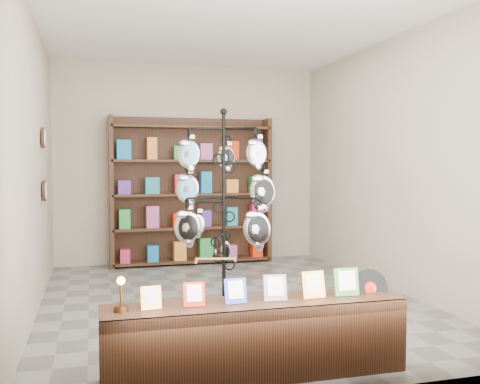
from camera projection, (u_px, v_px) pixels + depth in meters
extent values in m
plane|color=slate|center=(230.00, 300.00, 5.88)|extent=(5.00, 5.00, 0.00)
plane|color=#AFA48D|center=(189.00, 164.00, 8.21)|extent=(4.00, 0.00, 4.00)
plane|color=#AFA48D|center=(328.00, 164.00, 3.40)|extent=(4.00, 0.00, 4.00)
plane|color=#AFA48D|center=(34.00, 164.00, 5.27)|extent=(0.00, 5.00, 5.00)
plane|color=#AFA48D|center=(393.00, 164.00, 6.34)|extent=(0.00, 5.00, 5.00)
plane|color=white|center=(230.00, 24.00, 5.72)|extent=(5.00, 5.00, 0.00)
cylinder|color=black|center=(224.00, 316.00, 5.21)|extent=(0.53, 0.53, 0.03)
cylinder|color=black|center=(224.00, 217.00, 5.16)|extent=(0.04, 0.04, 1.98)
sphere|color=black|center=(224.00, 112.00, 5.11)|extent=(0.07, 0.07, 0.07)
ellipsoid|color=silver|center=(226.00, 251.00, 5.39)|extent=(0.11, 0.07, 0.21)
cube|color=#A27F43|center=(216.00, 259.00, 4.91)|extent=(0.37, 0.11, 0.04)
cube|color=black|center=(255.00, 339.00, 3.79)|extent=(2.15, 0.46, 0.53)
cube|color=gold|center=(151.00, 298.00, 3.58)|extent=(0.14, 0.05, 0.16)
cube|color=#B31C0E|center=(194.00, 294.00, 3.66)|extent=(0.15, 0.05, 0.17)
cube|color=#263FA5|center=(235.00, 291.00, 3.73)|extent=(0.16, 0.06, 0.18)
cube|color=#E54C33|center=(275.00, 288.00, 3.81)|extent=(0.17, 0.06, 0.19)
cube|color=gold|center=(313.00, 285.00, 3.88)|extent=(0.18, 0.06, 0.19)
cube|color=#337233|center=(346.00, 282.00, 3.95)|extent=(0.19, 0.06, 0.20)
cylinder|color=black|center=(370.00, 288.00, 4.06)|extent=(0.29, 0.07, 0.29)
cylinder|color=#B31C0E|center=(370.00, 288.00, 4.06)|extent=(0.10, 0.03, 0.10)
cylinder|color=#4A2B15|center=(121.00, 308.00, 3.53)|extent=(0.10, 0.10, 0.04)
cylinder|color=#4A2B15|center=(121.00, 295.00, 3.53)|extent=(0.02, 0.02, 0.14)
sphere|color=#FFBF59|center=(121.00, 281.00, 3.52)|extent=(0.05, 0.05, 0.05)
cube|color=black|center=(190.00, 190.00, 8.17)|extent=(2.40, 0.04, 2.20)
cube|color=black|center=(111.00, 192.00, 7.70)|extent=(0.06, 0.36, 2.20)
cube|color=black|center=(267.00, 190.00, 8.33)|extent=(0.06, 0.36, 2.20)
cube|color=black|center=(192.00, 260.00, 8.07)|extent=(2.36, 0.36, 0.04)
cube|color=black|center=(192.00, 227.00, 8.05)|extent=(2.36, 0.36, 0.03)
cube|color=black|center=(192.00, 194.00, 8.02)|extent=(2.36, 0.36, 0.04)
cube|color=black|center=(192.00, 161.00, 7.99)|extent=(2.36, 0.36, 0.04)
cube|color=black|center=(192.00, 127.00, 7.97)|extent=(2.36, 0.36, 0.04)
cylinder|color=black|center=(43.00, 138.00, 6.03)|extent=(0.03, 0.24, 0.24)
cylinder|color=black|center=(44.00, 191.00, 6.06)|extent=(0.03, 0.24, 0.24)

